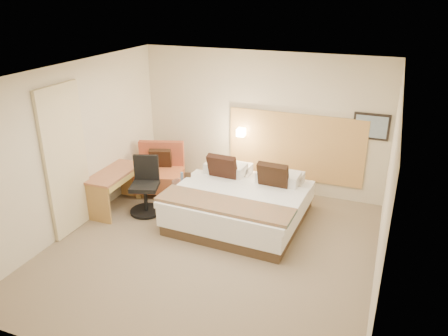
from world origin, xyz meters
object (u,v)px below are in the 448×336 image
at_px(desk, 115,180).
at_px(lounge_chair, 160,173).
at_px(bed, 241,202).
at_px(desk_chair, 146,190).
at_px(side_table, 184,193).

bearing_deg(desk, lounge_chair, 70.39).
xyz_separation_m(bed, lounge_chair, (-1.88, 0.56, 0.03)).
bearing_deg(desk_chair, side_table, 37.50).
xyz_separation_m(side_table, desk, (-1.11, -0.51, 0.30)).
bearing_deg(desk, bed, 10.56).
bearing_deg(lounge_chair, desk, -109.61).
height_order(lounge_chair, side_table, lounge_chair).
xyz_separation_m(lounge_chair, desk_chair, (0.21, -0.89, 0.05)).
relative_size(side_table, desk, 0.45).
xyz_separation_m(lounge_chair, side_table, (0.76, -0.47, -0.10)).
bearing_deg(lounge_chair, desk_chair, -76.89).
relative_size(bed, desk_chair, 2.18).
bearing_deg(side_table, lounge_chair, 148.40).
bearing_deg(desk, desk_chair, 9.47).
relative_size(bed, desk, 1.90).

